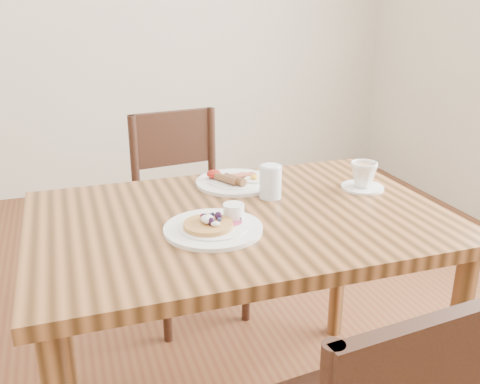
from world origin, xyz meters
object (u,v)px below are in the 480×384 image
at_px(dining_table, 240,245).
at_px(breakfast_plate, 235,181).
at_px(chair_far, 185,205).
at_px(teacup_saucer, 363,177).
at_px(water_glass, 270,182).
at_px(pancake_plate, 215,226).

bearing_deg(dining_table, breakfast_plate, 75.10).
distance_m(chair_far, teacup_saucer, 0.87).
height_order(teacup_saucer, water_glass, water_glass).
height_order(pancake_plate, teacup_saucer, teacup_saucer).
distance_m(dining_table, breakfast_plate, 0.29).
relative_size(pancake_plate, water_glass, 2.60).
bearing_deg(water_glass, dining_table, -142.81).
bearing_deg(teacup_saucer, water_glass, 176.28).
distance_m(dining_table, chair_far, 0.78).
bearing_deg(pancake_plate, breakfast_plate, 63.55).
bearing_deg(breakfast_plate, water_glass, -66.77).
height_order(dining_table, pancake_plate, pancake_plate).
height_order(chair_far, water_glass, chair_far).
relative_size(chair_far, water_glass, 8.47).
height_order(pancake_plate, water_glass, water_glass).
xyz_separation_m(pancake_plate, teacup_saucer, (0.56, 0.17, 0.03)).
distance_m(pancake_plate, breakfast_plate, 0.38).
bearing_deg(chair_far, breakfast_plate, 89.89).
bearing_deg(dining_table, chair_far, 89.33).
relative_size(dining_table, pancake_plate, 4.44).
bearing_deg(dining_table, pancake_plate, -140.61).
bearing_deg(pancake_plate, dining_table, 39.39).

